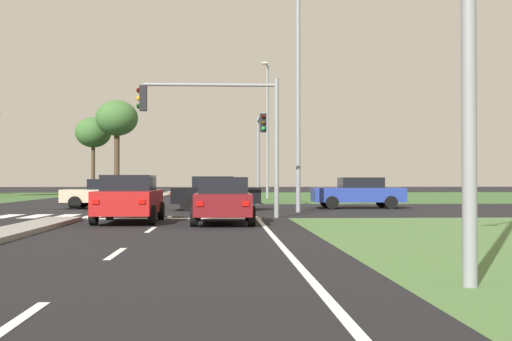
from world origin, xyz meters
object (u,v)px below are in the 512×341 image
Objects in this scene: car_black_second at (216,193)px; treeline_fourth at (117,119)px; traffic_signal_far_right at (260,141)px; car_blue_fifth at (358,192)px; car_red_third at (129,198)px; pedestrian_at_median at (141,185)px; car_beige_near at (108,193)px; street_lamp_second at (302,80)px; treeline_third at (93,133)px; traffic_signal_near_right at (223,120)px; car_maroon_fourth at (223,200)px; street_lamp_third at (267,124)px.

treeline_fourth is at bearing -160.87° from car_black_second.
car_blue_fifth is at bearing -33.72° from traffic_signal_far_right.
pedestrian_at_median is (-2.38, 21.46, 0.31)m from car_red_third.
car_beige_near is 1.05× the size of car_black_second.
car_black_second is 9.23m from car_red_third.
traffic_signal_far_right is (7.82, 2.88, 2.82)m from car_beige_near.
street_lamp_second reaches higher than treeline_third.
car_blue_fifth is at bearing 49.32° from traffic_signal_near_right.
traffic_signal_near_right reaches higher than car_maroon_fourth.
car_red_third is at bearing -22.87° from pedestrian_at_median.
pedestrian_at_median reaches higher than car_maroon_fourth.
treeline_fourth is (-16.11, 24.01, 5.89)m from car_blue_fifth.
street_lamp_third is at bearing 83.15° from car_maroon_fourth.
car_red_third is at bearing 136.14° from car_blue_fifth.
car_maroon_fourth is (0.37, -9.55, -0.04)m from car_black_second.
traffic_signal_far_right is at bearing -69.75° from car_beige_near.
street_lamp_third reaches higher than treeline_fourth.
street_lamp_third is (3.31, 24.29, 1.94)m from traffic_signal_near_right.
traffic_signal_far_right is 3.22× the size of pedestrian_at_median.
treeline_fourth is at bearing 104.74° from car_maroon_fourth.
car_black_second is 0.78× the size of traffic_signal_near_right.
car_black_second is 0.80× the size of traffic_signal_far_right.
car_beige_near is 0.82× the size of traffic_signal_near_right.
traffic_signal_near_right is (-6.85, -7.97, 2.91)m from car_blue_fifth.
street_lamp_third is (-0.21, 20.18, -0.27)m from street_lamp_second.
car_beige_near is 10.72m from pedestrian_at_median.
car_red_third is 0.86× the size of traffic_signal_far_right.
traffic_signal_far_right is 0.52× the size of street_lamp_third.
car_black_second is at bearing 150.10° from street_lamp_second.
treeline_fourth is (-6.10, 34.43, 5.87)m from car_red_third.
pedestrian_at_median is at bearing 48.29° from car_blue_fifth.
street_lamp_second is at bearing 60.10° from car_black_second.
traffic_signal_near_right is 3.31× the size of pedestrian_at_median.
car_blue_fifth is at bearing 19.10° from pedestrian_at_median.
car_black_second is 27.76m from treeline_fourth.
pedestrian_at_median is (-9.06, 14.90, -4.78)m from street_lamp_second.
street_lamp_third is (1.27, 13.11, 2.06)m from traffic_signal_far_right.
pedestrian_at_median is 0.20× the size of treeline_fourth.
car_black_second reaches higher than car_red_third.
car_beige_near is 5.76m from car_black_second.
treeline_third is (-18.70, 26.81, 4.89)m from car_blue_fifth.
car_beige_near is 11.06m from car_red_third.
street_lamp_third reaches higher than car_beige_near.
pedestrian_at_median reaches higher than car_black_second.
car_beige_near is 0.84× the size of traffic_signal_far_right.
street_lamp_third is (-3.55, 16.32, 4.84)m from car_blue_fifth.
treeline_third is at bearing 108.81° from traffic_signal_near_right.
traffic_signal_far_right is 11.37m from traffic_signal_near_right.
car_red_third is (-2.79, -8.79, -0.00)m from car_black_second.
treeline_third is at bearing 172.61° from pedestrian_at_median.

